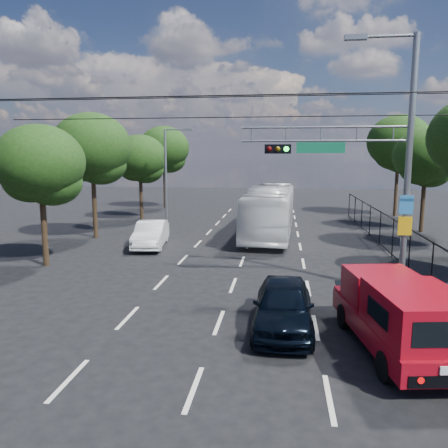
% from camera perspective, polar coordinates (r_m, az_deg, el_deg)
% --- Properties ---
extents(ground, '(120.00, 120.00, 0.00)m').
position_cam_1_polar(ground, '(10.57, -3.97, -20.69)').
color(ground, black).
rests_on(ground, ground).
extents(lane_markings, '(6.12, 38.00, 0.01)m').
position_cam_1_polar(lane_markings, '(23.65, 2.81, -3.75)').
color(lane_markings, beige).
rests_on(lane_markings, ground).
extents(signal_mast, '(6.43, 0.39, 9.50)m').
position_cam_1_polar(signal_mast, '(17.31, 19.12, 8.57)').
color(signal_mast, slate).
rests_on(signal_mast, ground).
extents(streetlight_left, '(2.09, 0.22, 7.08)m').
position_cam_1_polar(streetlight_left, '(32.08, -7.33, 6.66)').
color(streetlight_left, slate).
rests_on(streetlight_left, ground).
extents(utility_wires, '(22.00, 5.04, 0.74)m').
position_cam_1_polar(utility_wires, '(18.03, 1.58, 15.40)').
color(utility_wires, black).
rests_on(utility_wires, ground).
extents(fence_right, '(0.06, 34.03, 2.00)m').
position_cam_1_polar(fence_right, '(22.32, 22.28, -2.50)').
color(fence_right, black).
rests_on(fence_right, ground).
extents(tree_right_d, '(4.32, 4.32, 7.02)m').
position_cam_1_polar(tree_right_d, '(32.44, 24.89, 7.54)').
color(tree_right_d, black).
rests_on(tree_right_d, ground).
extents(tree_right_e, '(5.28, 5.28, 8.58)m').
position_cam_1_polar(tree_right_e, '(40.21, 21.88, 9.40)').
color(tree_right_e, black).
rests_on(tree_right_e, ground).
extents(tree_left_b, '(4.08, 4.08, 6.63)m').
position_cam_1_polar(tree_left_b, '(22.00, -22.79, 6.64)').
color(tree_left_b, black).
rests_on(tree_left_b, ground).
extents(tree_left_c, '(4.80, 4.80, 7.80)m').
position_cam_1_polar(tree_left_c, '(28.50, -16.80, 8.98)').
color(tree_left_c, black).
rests_on(tree_left_c, ground).
extents(tree_left_d, '(4.20, 4.20, 6.83)m').
position_cam_1_polar(tree_left_d, '(35.83, -10.87, 8.06)').
color(tree_left_d, black).
rests_on(tree_left_d, ground).
extents(tree_left_e, '(4.92, 4.92, 7.99)m').
position_cam_1_polar(tree_left_e, '(43.55, -7.80, 9.35)').
color(tree_left_e, black).
rests_on(tree_left_e, ground).
extents(red_pickup, '(2.78, 5.66, 2.02)m').
position_cam_1_polar(red_pickup, '(12.67, 21.81, -10.80)').
color(red_pickup, black).
rests_on(red_pickup, ground).
extents(navy_hatchback, '(1.83, 4.41, 1.49)m').
position_cam_1_polar(navy_hatchback, '(13.53, 7.75, -10.44)').
color(navy_hatchback, black).
rests_on(navy_hatchback, ground).
extents(white_bus, '(3.25, 11.70, 3.23)m').
position_cam_1_polar(white_bus, '(28.71, 6.04, 1.75)').
color(white_bus, silver).
rests_on(white_bus, ground).
extents(white_van, '(2.15, 4.66, 1.48)m').
position_cam_1_polar(white_van, '(25.30, -9.54, -1.32)').
color(white_van, white).
rests_on(white_van, ground).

